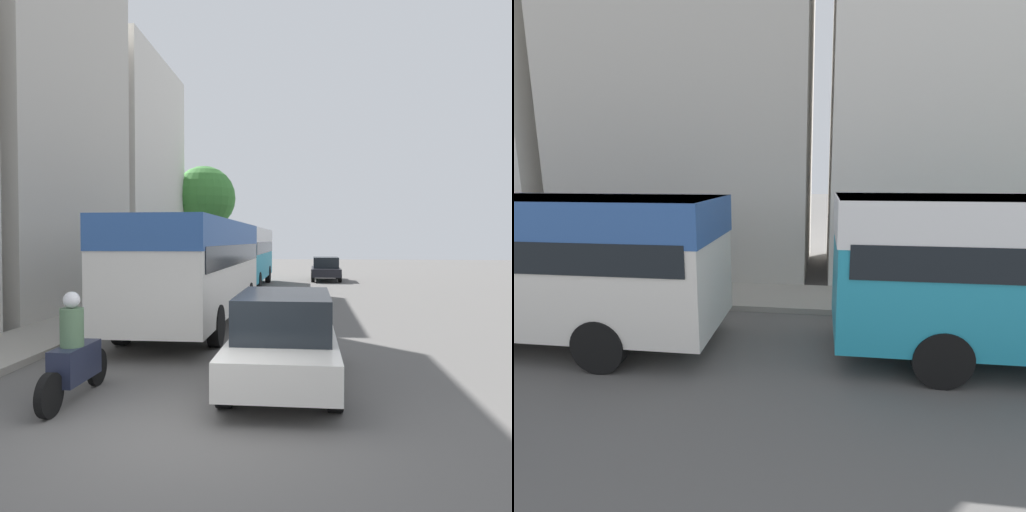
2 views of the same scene
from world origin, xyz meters
TOP-DOWN VIEW (x-y plane):
  - building_midblock at (-9.28, 10.55)m, footprint 6.16×8.40m
  - building_far_terrace at (-9.05, 19.95)m, footprint 5.69×8.92m

SIDE VIEW (x-z plane):
  - building_far_terrace at x=-9.05m, z-range 0.00..12.26m
  - building_midblock at x=-9.28m, z-range 0.00..13.65m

